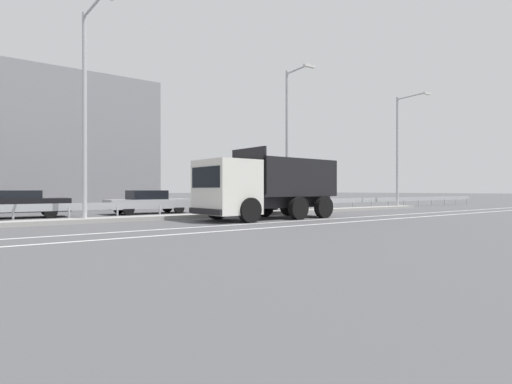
% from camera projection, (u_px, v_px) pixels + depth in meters
% --- Properties ---
extents(ground_plane, '(320.00, 320.00, 0.00)m').
position_uv_depth(ground_plane, '(269.00, 218.00, 19.44)').
color(ground_plane, '#4C4C4F').
extents(lane_strip_0, '(54.72, 0.16, 0.01)m').
position_uv_depth(lane_strip_0, '(295.00, 221.00, 17.34)').
color(lane_strip_0, silver).
rests_on(lane_strip_0, ground_plane).
extents(lane_strip_1, '(54.72, 0.16, 0.01)m').
position_uv_depth(lane_strip_1, '(324.00, 224.00, 15.96)').
color(lane_strip_1, silver).
rests_on(lane_strip_1, ground_plane).
extents(median_island, '(30.10, 1.10, 0.18)m').
position_uv_depth(median_island, '(244.00, 214.00, 21.18)').
color(median_island, gray).
rests_on(median_island, ground_plane).
extents(median_guardrail, '(54.72, 0.09, 0.78)m').
position_uv_depth(median_guardrail, '(230.00, 204.00, 22.25)').
color(median_guardrail, '#9EA0A5').
rests_on(median_guardrail, ground_plane).
extents(dump_truck, '(7.19, 2.99, 3.25)m').
position_uv_depth(dump_truck, '(253.00, 191.00, 18.14)').
color(dump_truck, silver).
rests_on(dump_truck, ground_plane).
extents(median_road_sign, '(0.82, 0.16, 2.42)m').
position_uv_depth(median_road_sign, '(201.00, 191.00, 19.66)').
color(median_road_sign, white).
rests_on(median_road_sign, ground_plane).
extents(street_lamp_1, '(0.71, 2.67, 8.69)m').
position_uv_depth(street_lamp_1, '(86.00, 104.00, 16.33)').
color(street_lamp_1, '#ADADB2').
rests_on(street_lamp_1, ground_plane).
extents(street_lamp_2, '(0.71, 2.15, 8.20)m').
position_uv_depth(street_lamp_2, '(289.00, 134.00, 22.74)').
color(street_lamp_2, '#ADADB2').
rests_on(street_lamp_2, ground_plane).
extents(street_lamp_3, '(0.71, 2.66, 8.24)m').
position_uv_depth(street_lamp_3, '(400.00, 145.00, 29.33)').
color(street_lamp_3, '#ADADB2').
rests_on(street_lamp_3, ground_plane).
extents(parked_car_2, '(4.95, 2.16, 1.34)m').
position_uv_depth(parked_car_2, '(14.00, 204.00, 19.09)').
color(parked_car_2, black).
rests_on(parked_car_2, ground_plane).
extents(parked_car_3, '(4.75, 1.90, 1.34)m').
position_uv_depth(parked_car_3, '(149.00, 202.00, 22.85)').
color(parked_car_3, '#A3A3A8').
rests_on(parked_car_3, ground_plane).
extents(parked_car_4, '(4.48, 2.04, 1.49)m').
position_uv_depth(parked_car_4, '(250.00, 199.00, 26.53)').
color(parked_car_4, black).
rests_on(parked_car_4, ground_plane).
extents(background_building_0, '(18.32, 8.98, 8.87)m').
position_uv_depth(background_building_0, '(1.00, 143.00, 26.11)').
color(background_building_0, gray).
rests_on(background_building_0, ground_plane).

